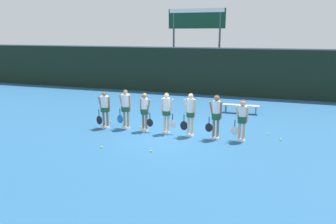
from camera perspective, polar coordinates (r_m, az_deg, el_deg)
The scene contains 21 objects.
ground_plane at distance 13.79m, azimuth 0.22°, elevation -3.75°, with size 140.00×140.00×0.00m, color #235684.
fence_windscreen at distance 22.24m, azimuth 7.61°, elevation 7.03°, with size 60.00×0.08×3.18m.
scoreboard at distance 23.60m, azimuth 4.97°, elevation 14.60°, with size 4.03×0.15×5.74m.
bench_courtside at distance 17.55m, azimuth 12.55°, elevation 1.02°, with size 1.90×0.38×0.45m.
player_0 at distance 14.61m, azimuth -10.95°, elevation 0.92°, with size 0.67×0.39×1.65m.
player_1 at distance 14.35m, azimuth -7.39°, elevation 1.09°, with size 0.68×0.41×1.74m.
player_2 at distance 13.91m, azimuth -4.07°, elevation 0.53°, with size 0.61×0.33×1.66m.
player_3 at distance 13.53m, azimuth -0.24°, elevation 0.39°, with size 0.62×0.34×1.74m.
player_4 at distance 13.20m, azimuth 3.91°, elevation 0.13°, with size 0.64×0.34×1.78m.
player_5 at distance 12.97m, azimuth 8.37°, elevation -0.20°, with size 0.63×0.35×1.78m.
player_6 at distance 12.90m, azimuth 12.79°, elevation -0.82°, with size 0.64×0.34×1.65m.
tennis_ball_0 at distance 14.63m, azimuth -4.79°, elevation -2.64°, with size 0.07×0.07×0.07m, color #CCE033.
tennis_ball_1 at distance 15.73m, azimuth -9.96°, elevation -1.64°, with size 0.07×0.07×0.07m, color #CCE033.
tennis_ball_2 at distance 15.17m, azimuth -11.30°, elevation -2.26°, with size 0.07×0.07×0.07m, color #CCE033.
tennis_ball_3 at distance 11.72m, azimuth -2.97°, elevation -6.80°, with size 0.07×0.07×0.07m, color #CCE033.
tennis_ball_4 at distance 14.28m, azimuth 17.08°, elevation -3.63°, with size 0.06×0.06×0.06m, color #CCE033.
tennis_ball_5 at distance 15.16m, azimuth -7.49°, elevation -2.12°, with size 0.07×0.07×0.07m, color #CCE033.
tennis_ball_6 at distance 14.62m, azimuth 7.43°, elevation -2.72°, with size 0.07×0.07×0.07m, color #CCE033.
tennis_ball_7 at distance 14.39m, azimuth 11.18°, elevation -3.14°, with size 0.07×0.07×0.07m, color #CCE033.
tennis_ball_8 at distance 12.33m, azimuth -11.51°, elevation -6.02°, with size 0.07×0.07×0.07m, color #CCE033.
tennis_ball_9 at distance 13.66m, azimuth 18.99°, elevation -4.55°, with size 0.07×0.07×0.07m, color #CCE033.
Camera 1 is at (4.06, -12.52, 4.13)m, focal length 35.00 mm.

